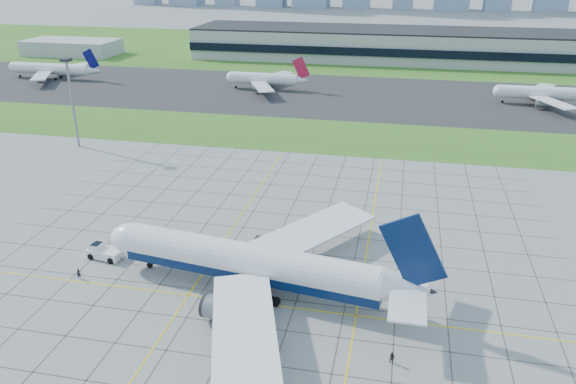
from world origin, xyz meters
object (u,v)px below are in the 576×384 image
distant_jet_0 (52,69)px  distant_jet_1 (266,79)px  pushback_tug (104,252)px  crew_far (392,358)px  airliner (252,263)px  distant_jet_2 (543,93)px  light_mast (71,92)px  crew_near (79,274)px

distant_jet_0 → distant_jet_1: bearing=-0.6°
pushback_tug → crew_far: 57.09m
crew_far → pushback_tug: bearing=-168.8°
airliner → distant_jet_1: bearing=111.3°
airliner → distant_jet_2: airliner is taller
light_mast → distant_jet_0: light_mast is taller
distant_jet_1 → distant_jet_2: same height
pushback_tug → crew_near: bearing=-86.3°
light_mast → airliner: (70.12, -62.99, -11.13)m
crew_near → pushback_tug: bearing=33.2°
pushback_tug → distant_jet_2: (103.18, 138.29, 3.29)m
crew_near → distant_jet_0: distant_jet_0 is taller
distant_jet_2 → crew_near: bearing=-125.4°
crew_far → distant_jet_2: 164.68m
pushback_tug → distant_jet_0: (-103.06, 142.84, 3.30)m
pushback_tug → crew_near: (-0.60, -7.64, -0.22)m
light_mast → crew_near: bearing=-59.2°
distant_jet_0 → light_mast: bearing=-53.3°
pushback_tug → distant_jet_1: size_ratio=0.23×
distant_jet_2 → light_mast: bearing=-150.8°
distant_jet_0 → distant_jet_2: size_ratio=1.00×
light_mast → crew_far: (93.90, -77.18, -15.27)m
pushback_tug → distant_jet_2: size_ratio=0.23×
distant_jet_1 → light_mast: bearing=-113.3°
light_mast → crew_far: light_mast is taller
crew_near → distant_jet_1: (-3.43, 149.38, 3.52)m
light_mast → distant_jet_1: size_ratio=0.60×
crew_far → light_mast: bearing=171.0°
crew_near → distant_jet_0: bearing=72.0°
pushback_tug → crew_near: pushback_tug is taller
distant_jet_1 → crew_near: bearing=-88.7°
light_mast → crew_near: (39.39, -66.02, -15.21)m
light_mast → crew_far: 122.50m
pushback_tug → distant_jet_1: (-4.03, 141.74, 3.29)m
distant_jet_1 → pushback_tug: bearing=-88.4°
crew_near → distant_jet_1: 149.46m
light_mast → distant_jet_2: 164.38m
airliner → distant_jet_0: bearing=140.3°
crew_near → crew_far: 55.64m
airliner → crew_far: (23.78, -14.19, -4.14)m
airliner → pushback_tug: 30.72m
light_mast → pushback_tug: bearing=-55.6°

